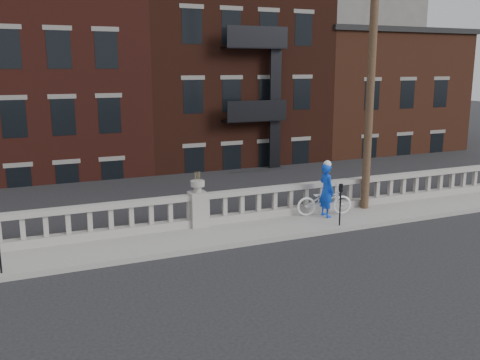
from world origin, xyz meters
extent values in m
plane|color=black|center=(0.00, 0.00, 0.00)|extent=(120.00, 120.00, 0.00)
cube|color=gray|center=(0.00, 3.00, 0.07)|extent=(32.00, 2.20, 0.15)
cube|color=gray|center=(0.00, 3.95, 0.28)|extent=(28.00, 0.34, 0.25)
cube|color=gray|center=(0.00, 3.95, 1.10)|extent=(28.00, 0.34, 0.16)
cube|color=gray|center=(0.00, 3.95, 0.70)|extent=(0.55, 0.55, 1.10)
cylinder|color=gray|center=(0.00, 3.95, 1.35)|extent=(0.24, 0.24, 0.20)
cylinder|color=gray|center=(0.00, 3.95, 1.53)|extent=(0.44, 0.44, 0.18)
cube|color=#605E59|center=(0.00, 4.30, -2.42)|extent=(36.00, 0.50, 5.15)
cube|color=black|center=(0.00, 25.95, -5.25)|extent=(80.00, 44.00, 0.50)
cube|color=#595651|center=(-2.00, 8.45, -3.00)|extent=(16.00, 7.00, 4.00)
cube|color=#595651|center=(22.00, 32.95, 4.00)|extent=(14.00, 14.00, 18.00)
cube|color=#421913|center=(-4.00, 19.95, 2.00)|extent=(10.00, 14.00, 14.00)
cube|color=#34150E|center=(6.00, 19.95, 2.75)|extent=(10.00, 14.00, 15.50)
cube|color=#532919|center=(16.00, 19.95, 1.00)|extent=(10.00, 14.00, 12.00)
cube|color=black|center=(16.00, 19.95, 7.15)|extent=(10.30, 14.30, 0.30)
cylinder|color=#422D1E|center=(6.20, 3.60, 5.15)|extent=(0.28, 0.28, 10.00)
cylinder|color=black|center=(4.14, 2.15, 0.70)|extent=(0.05, 0.05, 1.10)
cube|color=black|center=(4.14, 2.15, 1.38)|extent=(0.10, 0.08, 0.26)
cube|color=black|center=(4.14, 2.10, 1.42)|extent=(0.06, 0.01, 0.08)
imported|color=white|center=(4.36, 3.41, 0.65)|extent=(2.02, 1.09, 1.01)
imported|color=#0D3CC6|center=(4.32, 3.23, 1.06)|extent=(0.46, 0.68, 1.82)
camera|label=1|loc=(-5.42, -11.56, 5.14)|focal=40.00mm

